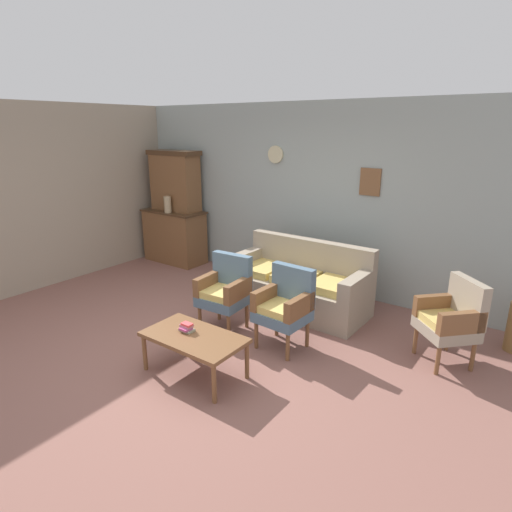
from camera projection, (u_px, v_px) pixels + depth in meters
name	position (u px, v px, depth m)	size (l,w,h in m)	color
ground_plane	(188.00, 353.00, 4.60)	(7.68, 7.68, 0.00)	#84564C
wall_back_with_decor	(311.00, 198.00, 6.24)	(6.40, 0.09, 2.70)	#939E99
wall_left_side	(20.00, 200.00, 6.01)	(0.06, 5.20, 2.70)	gray
side_cabinet	(175.00, 236.00, 7.62)	(1.16, 0.55, 0.93)	brown
cabinet_upper_hutch	(175.00, 180.00, 7.39)	(0.99, 0.38, 1.03)	brown
vase_on_cabinet	(168.00, 204.00, 7.27)	(0.12, 0.12, 0.28)	tan
floral_couch	(299.00, 285.00, 5.66)	(1.86, 0.84, 0.90)	gray
armchair_near_couch_end	(225.00, 289.00, 5.05)	(0.55, 0.52, 0.90)	slate
armchair_row_middle	(285.00, 304.00, 4.62)	(0.54, 0.52, 0.90)	slate
wingback_chair_by_fireplace	(452.00, 318.00, 4.31)	(0.71, 0.71, 0.90)	gray
coffee_table	(194.00, 340.00, 4.12)	(1.00, 0.56, 0.42)	brown
book_stack_on_table	(187.00, 328.00, 4.18)	(0.15, 0.11, 0.09)	#989B7F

